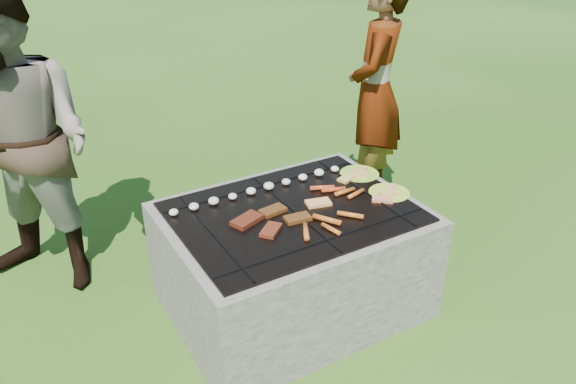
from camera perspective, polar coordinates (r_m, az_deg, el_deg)
name	(u,v)px	position (r m, az deg, el deg)	size (l,w,h in m)	color
lawn	(292,303)	(3.27, 0.45, -11.24)	(60.00, 60.00, 0.00)	#204912
fire_pit	(293,263)	(3.09, 0.47, -7.21)	(1.30, 1.00, 0.62)	gray
mushrooms	(261,188)	(3.09, -2.77, 0.37)	(1.05, 0.06, 0.04)	white
pork_slabs	(268,219)	(2.82, -2.03, -2.79)	(0.39, 0.28, 0.02)	maroon
sausages	(333,207)	(2.93, 4.55, -1.54)	(0.55, 0.48, 0.03)	red
bread_on_grate	(344,195)	(3.06, 5.74, -0.30)	(0.46, 0.41, 0.02)	#DFC472
plate_far	(359,174)	(3.32, 7.27, 1.82)	(0.28, 0.28, 0.03)	#C3DD34
plate_near	(389,193)	(3.14, 10.24, -0.11)	(0.26, 0.26, 0.03)	yellow
cook	(376,92)	(4.08, 8.92, 10.05)	(0.60, 0.39, 1.64)	gray
bystander	(22,147)	(3.31, -25.41, 4.14)	(0.85, 0.66, 1.75)	#9E9484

